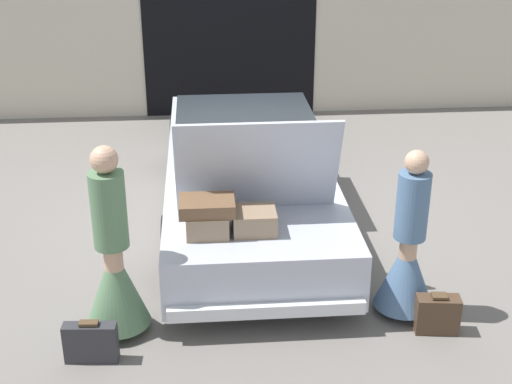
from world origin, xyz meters
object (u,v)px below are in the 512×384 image
Objects in this scene: person_left at (114,268)px; suitcase_beside_left_person at (91,342)px; person_right at (407,257)px; car at (246,171)px; suitcase_beside_right_person at (437,314)px.

person_left is 3.89× the size of suitcase_beside_left_person.
car is at bearing 30.45° from person_right.
suitcase_beside_right_person is (1.52, -2.53, -0.37)m from car.
suitcase_beside_left_person is (-1.48, -2.70, -0.37)m from car.
person_left is at bearing 66.10° from suitcase_beside_left_person.
car reaches higher than suitcase_beside_right_person.
car reaches higher than suitcase_beside_left_person.
suitcase_beside_right_person is at bearing 3.27° from suitcase_beside_left_person.
suitcase_beside_left_person is at bearing -118.75° from car.
person_right is 4.03× the size of suitcase_beside_right_person.
person_left reaches higher than suitcase_beside_left_person.
suitcase_beside_right_person is (0.21, -0.33, -0.40)m from person_right.
person_right reaches higher than suitcase_beside_left_person.
car is at bearing 120.91° from suitcase_beside_right_person.
person_right reaches higher than suitcase_beside_right_person.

